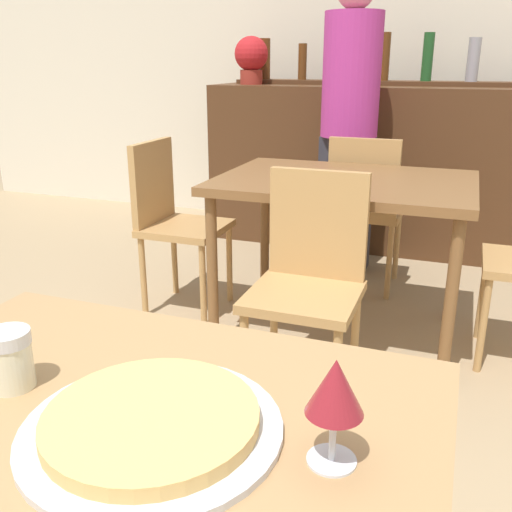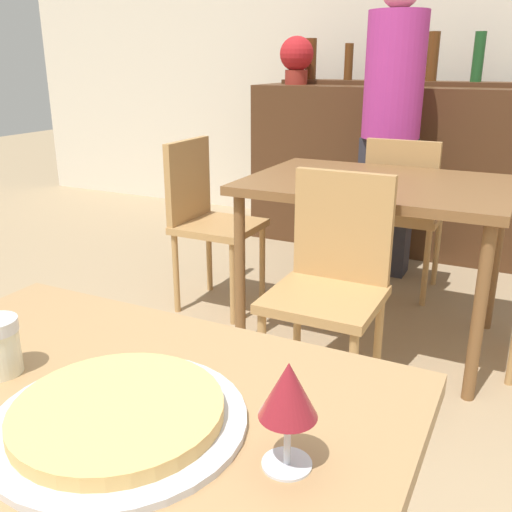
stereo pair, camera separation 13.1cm
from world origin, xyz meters
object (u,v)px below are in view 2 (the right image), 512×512
at_px(person_standing, 391,118).
at_px(potted_plant, 297,57).
at_px(chair_far_side_front, 332,275).
at_px(pizza_tray, 118,416).
at_px(chair_far_side_back, 403,206).
at_px(wine_glass, 288,393).
at_px(chair_far_side_left, 206,212).

relative_size(person_standing, potted_plant, 5.37).
bearing_deg(chair_far_side_front, pizza_tray, -85.24).
bearing_deg(chair_far_side_back, potted_plant, -40.97).
relative_size(pizza_tray, person_standing, 0.22).
distance_m(chair_far_side_front, wine_glass, 1.40).
xyz_separation_m(chair_far_side_front, wine_glass, (0.38, -1.31, 0.34)).
xyz_separation_m(wine_glass, potted_plant, (-1.39, 3.36, 0.43)).
relative_size(chair_far_side_front, pizza_tray, 2.27).
distance_m(chair_far_side_front, person_standing, 1.59).
bearing_deg(chair_far_side_front, potted_plant, 116.17).
bearing_deg(chair_far_side_left, potted_plant, 4.20).
xyz_separation_m(chair_far_side_back, pizza_tray, (0.11, -2.51, 0.25)).
xyz_separation_m(chair_far_side_back, person_standing, (-0.18, 0.35, 0.44)).
height_order(chair_far_side_front, wine_glass, wine_glass).
xyz_separation_m(pizza_tray, potted_plant, (-1.12, 3.39, 0.53)).
height_order(chair_far_side_back, chair_far_side_left, same).
bearing_deg(wine_glass, chair_far_side_left, 123.98).
relative_size(chair_far_side_left, pizza_tray, 2.27).
relative_size(chair_far_side_front, potted_plant, 2.72).
xyz_separation_m(chair_far_side_front, potted_plant, (-1.01, 2.05, 0.78)).
relative_size(pizza_tray, wine_glass, 2.46).
bearing_deg(potted_plant, person_standing, -32.61).
distance_m(chair_far_side_left, potted_plant, 1.66).
distance_m(chair_far_side_front, pizza_tray, 1.36).
bearing_deg(person_standing, chair_far_side_left, -127.69).
distance_m(pizza_tray, potted_plant, 3.61).
height_order(chair_far_side_front, potted_plant, potted_plant).
distance_m(chair_far_side_left, person_standing, 1.26).
relative_size(chair_far_side_back, potted_plant, 2.72).
distance_m(chair_far_side_back, pizza_tray, 2.53).
bearing_deg(person_standing, wine_glass, -78.87).
height_order(chair_far_side_left, pizza_tray, chair_far_side_left).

